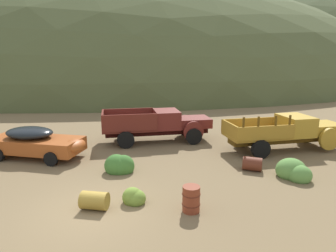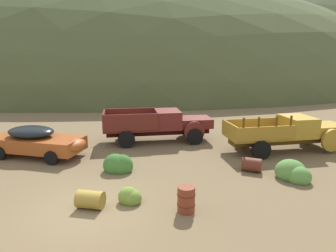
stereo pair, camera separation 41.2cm
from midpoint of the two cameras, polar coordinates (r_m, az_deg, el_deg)
The scene contains 12 objects.
ground_plane at distance 10.61m, azimuth -14.41°, elevation -15.32°, with size 300.00×300.00×0.00m, color brown.
hill_distant at distance 66.21m, azimuth -11.93°, elevation 8.64°, with size 114.57×76.14×39.40m, color #4C5633.
hill_far_left at distance 84.60m, azimuth 21.50°, elevation 8.96°, with size 81.15×58.54×40.40m, color #424C2D.
car_oxide_orange at distance 16.33m, azimuth -23.04°, elevation -2.68°, with size 5.22×2.75×1.57m.
truck_oxblood at distance 17.73m, azimuth 0.07°, elevation 0.26°, with size 6.69×3.35×1.91m.
truck_mustard at distance 17.43m, azimuth 23.74°, elevation -1.11°, with size 6.82×3.48×2.16m.
oil_drum_spare at distance 10.52m, azimuth -13.71°, elevation -13.68°, with size 0.97×0.73×0.61m.
oil_drum_tipped at distance 13.82m, azimuth 16.72°, elevation -7.20°, with size 0.98×0.85×0.61m.
oil_drum_foreground at distance 10.00m, azimuth 4.76°, elevation -13.95°, with size 0.62×0.62×0.88m.
bush_front_right at distance 10.69m, azimuth -6.29°, elevation -13.60°, with size 0.84×0.68×0.73m.
bush_back_edge at distance 13.38m, azimuth -8.69°, elevation -7.61°, with size 1.34×0.97×1.04m.
bush_front_left at distance 13.58m, azimuth 23.88°, elevation -8.34°, with size 1.34×1.43×1.04m.
Camera 2 is at (3.18, -8.87, 5.00)m, focal length 31.46 mm.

